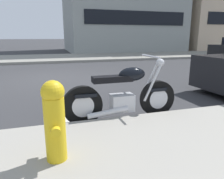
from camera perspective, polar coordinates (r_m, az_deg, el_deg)
ground_plane at (r=7.85m, az=-14.63°, el=2.92°), size 260.00×260.00×0.00m
sidewalk_far_curb at (r=19.15m, az=23.32°, el=8.75°), size 120.00×5.00×0.14m
parking_stall_stripe at (r=4.15m, az=-12.17°, el=-6.65°), size 0.12×2.20×0.01m
parked_motorcycle at (r=3.72m, az=3.01°, el=-1.74°), size 2.06×0.62×1.13m
fire_hydrant at (r=2.33m, az=-15.12°, el=-7.65°), size 0.24×0.36×0.88m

